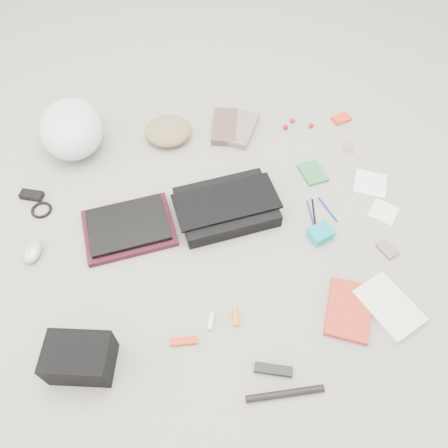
{
  "coord_description": "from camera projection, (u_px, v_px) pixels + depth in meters",
  "views": [
    {
      "loc": [
        -0.15,
        -0.97,
        1.46
      ],
      "look_at": [
        0.0,
        0.0,
        0.05
      ],
      "focal_mm": 35.0,
      "sensor_mm": 36.0,
      "label": 1
    }
  ],
  "objects": [
    {
      "name": "ground_plane",
      "position": [
        224.0,
        231.0,
        1.76
      ],
      "size": [
        4.0,
        4.0,
        0.0
      ],
      "primitive_type": "plane",
      "color": "slate"
    },
    {
      "name": "messenger_bag",
      "position": [
        226.0,
        207.0,
        1.78
      ],
      "size": [
        0.42,
        0.33,
        0.06
      ],
      "primitive_type": "cube",
      "rotation": [
        0.0,
        0.0,
        0.15
      ],
      "color": "black",
      "rests_on": "ground_plane"
    },
    {
      "name": "bag_flap",
      "position": [
        226.0,
        201.0,
        1.75
      ],
      "size": [
        0.44,
        0.25,
        0.01
      ],
      "primitive_type": "cube",
      "rotation": [
        0.0,
        0.0,
        0.15
      ],
      "color": "black",
      "rests_on": "messenger_bag"
    },
    {
      "name": "laptop_sleeve",
      "position": [
        129.0,
        228.0,
        1.75
      ],
      "size": [
        0.39,
        0.31,
        0.02
      ],
      "primitive_type": "cube",
      "rotation": [
        0.0,
        0.0,
        0.14
      ],
      "color": "#340D18",
      "rests_on": "ground_plane"
    },
    {
      "name": "laptop",
      "position": [
        128.0,
        225.0,
        1.73
      ],
      "size": [
        0.34,
        0.27,
        0.02
      ],
      "primitive_type": "cube",
      "rotation": [
        0.0,
        0.0,
        0.14
      ],
      "color": "black",
      "rests_on": "laptop_sleeve"
    },
    {
      "name": "bike_helmet",
      "position": [
        72.0,
        129.0,
        1.94
      ],
      "size": [
        0.32,
        0.38,
        0.21
      ],
      "primitive_type": "ellipsoid",
      "rotation": [
        0.0,
        0.0,
        0.12
      ],
      "color": "silver",
      "rests_on": "ground_plane"
    },
    {
      "name": "beanie",
      "position": [
        168.0,
        131.0,
        2.03
      ],
      "size": [
        0.23,
        0.22,
        0.08
      ],
      "primitive_type": "ellipsoid",
      "rotation": [
        0.0,
        0.0,
        -0.06
      ],
      "color": "olive",
      "rests_on": "ground_plane"
    },
    {
      "name": "mitten_left",
      "position": [
        225.0,
        127.0,
        2.08
      ],
      "size": [
        0.16,
        0.25,
        0.03
      ],
      "primitive_type": "cube",
      "rotation": [
        0.0,
        0.0,
        -0.21
      ],
      "color": "brown",
      "rests_on": "ground_plane"
    },
    {
      "name": "mitten_right",
      "position": [
        241.0,
        129.0,
        2.07
      ],
      "size": [
        0.21,
        0.25,
        0.03
      ],
      "primitive_type": "cube",
      "rotation": [
        0.0,
        0.0,
        -0.48
      ],
      "color": "#77675E",
      "rests_on": "ground_plane"
    },
    {
      "name": "power_brick",
      "position": [
        32.0,
        195.0,
        1.84
      ],
      "size": [
        0.1,
        0.07,
        0.03
      ],
      "primitive_type": "cube",
      "rotation": [
        0.0,
        0.0,
        -0.33
      ],
      "color": "black",
      "rests_on": "ground_plane"
    },
    {
      "name": "cable_coil",
      "position": [
        41.0,
        210.0,
        1.81
      ],
      "size": [
        0.11,
        0.11,
        0.01
      ],
      "primitive_type": "torus",
      "rotation": [
        0.0,
        0.0,
        0.41
      ],
      "color": "black",
      "rests_on": "ground_plane"
    },
    {
      "name": "mouse",
      "position": [
        32.0,
        251.0,
        1.68
      ],
      "size": [
        0.08,
        0.12,
        0.04
      ],
      "primitive_type": "ellipsoid",
      "rotation": [
        0.0,
        0.0,
        -0.17
      ],
      "color": "#9799A5",
      "rests_on": "ground_plane"
    },
    {
      "name": "camera_bag",
      "position": [
        80.0,
        358.0,
        1.4
      ],
      "size": [
        0.23,
        0.18,
        0.13
      ],
      "primitive_type": "cube",
      "rotation": [
        0.0,
        0.0,
        -0.19
      ],
      "color": "black",
      "rests_on": "ground_plane"
    },
    {
      "name": "multitool",
      "position": [
        184.0,
        341.0,
        1.49
      ],
      "size": [
        0.09,
        0.03,
        0.01
      ],
      "primitive_type": "cube",
      "rotation": [
        0.0,
        0.0,
        -0.06
      ],
      "color": "red",
      "rests_on": "ground_plane"
    },
    {
      "name": "toiletry_tube_white",
      "position": [
        211.0,
        321.0,
        1.53
      ],
      "size": [
        0.04,
        0.07,
        0.02
      ],
      "primitive_type": "cylinder",
      "rotation": [
        1.57,
        0.0,
        -0.28
      ],
      "color": "silver",
      "rests_on": "ground_plane"
    },
    {
      "name": "toiletry_tube_orange",
      "position": [
        236.0,
        317.0,
        1.54
      ],
      "size": [
        0.03,
        0.07,
        0.02
      ],
      "primitive_type": "cylinder",
      "rotation": [
        1.57,
        0.0,
        -0.1
      ],
      "color": "orange",
      "rests_on": "ground_plane"
    },
    {
      "name": "u_lock",
      "position": [
        273.0,
        370.0,
        1.43
      ],
      "size": [
        0.13,
        0.07,
        0.02
      ],
      "primitive_type": "cube",
      "rotation": [
        0.0,
        0.0,
        -0.29
      ],
      "color": "black",
      "rests_on": "ground_plane"
    },
    {
      "name": "bike_pump",
      "position": [
        285.0,
        394.0,
        1.39
      ],
      "size": [
        0.25,
        0.03,
        0.02
      ],
      "primitive_type": "cylinder",
      "rotation": [
        0.0,
        1.57,
        -0.01
      ],
      "color": "black",
      "rests_on": "ground_plane"
    },
    {
      "name": "book_red",
      "position": [
        349.0,
        310.0,
        1.55
      ],
      "size": [
        0.23,
        0.27,
        0.02
      ],
      "primitive_type": "cube",
      "rotation": [
        0.0,
        0.0,
        -0.41
      ],
      "color": "red",
      "rests_on": "ground_plane"
    },
    {
      "name": "book_white",
      "position": [
        389.0,
        306.0,
        1.56
      ],
      "size": [
        0.23,
        0.27,
        0.02
      ],
      "primitive_type": "cube",
      "rotation": [
        0.0,
        0.0,
        0.43
      ],
      "color": "beige",
      "rests_on": "ground_plane"
    },
    {
      "name": "notepad",
      "position": [
        313.0,
        173.0,
        1.92
      ],
      "size": [
        0.12,
        0.14,
        0.01
      ],
      "primitive_type": "cube",
      "rotation": [
        0.0,
        0.0,
        0.19
      ],
      "color": "#2B6939",
      "rests_on": "ground_plane"
    },
    {
      "name": "pen_blue",
      "position": [
        310.0,
        213.0,
        1.8
      ],
      "size": [
        0.01,
        0.13,
        0.01
      ],
      "primitive_type": "cylinder",
      "rotation": [
        1.57,
        0.0,
        -0.04
      ],
      "color": "navy",
      "rests_on": "ground_plane"
    },
    {
      "name": "pen_black",
      "position": [
        314.0,
        212.0,
        1.81
      ],
      "size": [
        0.03,
        0.13,
        0.01
      ],
      "primitive_type": "cylinder",
      "rotation": [
        1.57,
        0.0,
        -0.17
      ],
      "color": "black",
      "rests_on": "ground_plane"
    },
    {
      "name": "pen_navy",
      "position": [
        328.0,
        209.0,
        1.81
      ],
      "size": [
        0.05,
        0.13,
        0.01
      ],
      "primitive_type": "cylinder",
      "rotation": [
        1.57,
        0.0,
        0.3
      ],
      "color": "navy",
      "rests_on": "ground_plane"
    },
    {
      "name": "accordion_wallet",
      "position": [
        320.0,
        234.0,
        1.72
      ],
      "size": [
        0.11,
        0.1,
        0.04
      ],
      "primitive_type": "cube",
      "rotation": [
        0.0,
        0.0,
        0.38
      ],
      "color": "#06939A",
      "rests_on": "ground_plane"
    },
    {
      "name": "card_deck",
      "position": [
        387.0,
        249.0,
        1.7
      ],
      "size": [
        0.08,
        0.09,
        0.01
      ],
      "primitive_type": "cube",
      "rotation": [
        0.0,
        0.0,
        0.38
      ],
      "color": "slate",
      "rests_on": "ground_plane"
    },
    {
      "name": "napkin_top",
      "position": [
        370.0,
        184.0,
        1.89
      ],
      "size": [
        0.18,
        0.18,
        0.01
      ],
      "primitive_type": "cube",
      "rotation": [
        0.0,
        0.0,
        1.13
      ],
      "color": "silver",
      "rests_on": "ground_plane"
    },
    {
      "name": "napkin_bottom",
      "position": [
        383.0,
        212.0,
        1.81
      ],
      "size": [
        0.15,
        0.15,
        0.01
      ],
      "primitive_type": "cube",
      "rotation": [
        0.0,
        0.0,
        0.86
      ],
      "color": "silver",
      "rests_on": "ground_plane"
    },
    {
      "name": "lollipop_a",
      "position": [
        286.0,
        127.0,
        2.08
      ],
      "size": [
        0.03,
        0.03,
        0.03
      ],
      "primitive_type": "sphere",
      "rotation": [
        0.0,
        0.0,
        -0.3
      ],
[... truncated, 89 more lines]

